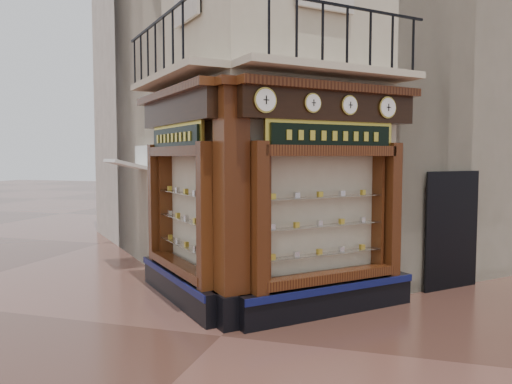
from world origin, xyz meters
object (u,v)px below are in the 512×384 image
at_px(clock_a, 265,100).
at_px(signboard_right, 332,136).
at_px(awning, 127,269).
at_px(signboard_left, 176,138).
at_px(corner_pilaster, 231,207).
at_px(clock_b, 313,103).
at_px(clock_d, 387,107).
at_px(clock_c, 349,105).

relative_size(clock_a, signboard_right, 0.21).
height_order(awning, signboard_left, signboard_left).
bearing_deg(corner_pilaster, signboard_right, -10.25).
bearing_deg(corner_pilaster, clock_b, -18.70).
bearing_deg(clock_d, clock_a, -180.00).
bearing_deg(clock_d, signboard_right, 174.34).
bearing_deg(corner_pilaster, clock_a, -48.42).
relative_size(clock_a, clock_d, 1.03).
bearing_deg(awning, signboard_left, -176.68).
relative_size(clock_a, clock_c, 1.18).
bearing_deg(clock_b, signboard_left, 125.93).
distance_m(awning, signboard_right, 6.48).
bearing_deg(signboard_right, awning, 113.28).
bearing_deg(signboard_right, corner_pilaster, 169.75).
xyz_separation_m(clock_b, signboard_right, (0.27, 0.42, -0.52)).
bearing_deg(clock_c, awning, 115.21).
distance_m(corner_pilaster, clock_a, 1.77).
relative_size(clock_a, clock_b, 1.24).
relative_size(clock_c, signboard_left, 0.18).
xyz_separation_m(awning, signboard_left, (2.37, -2.11, 3.10)).
bearing_deg(clock_a, clock_b, 0.00).
height_order(corner_pilaster, awning, corner_pilaster).
relative_size(clock_c, signboard_right, 0.18).
xyz_separation_m(corner_pilaster, clock_a, (0.57, -0.03, 1.67)).
distance_m(clock_a, awning, 6.51).
relative_size(clock_d, signboard_right, 0.20).
height_order(clock_a, clock_b, clock_a).
bearing_deg(awning, clock_d, -147.78).
bearing_deg(corner_pilaster, awning, 95.81).
distance_m(clock_b, signboard_left, 2.74).
relative_size(clock_d, awning, 0.29).
relative_size(awning, signboard_left, 0.70).
relative_size(corner_pilaster, signboard_right, 2.10).
bearing_deg(signboard_left, clock_b, -144.07).
relative_size(awning, signboard_right, 0.69).
bearing_deg(signboard_left, awning, 3.32).
distance_m(clock_a, clock_d, 2.49).
distance_m(clock_a, signboard_right, 1.47).
xyz_separation_m(corner_pilaster, clock_d, (2.33, 1.72, 1.67)).
height_order(clock_a, signboard_right, clock_a).
height_order(clock_a, clock_c, clock_a).
bearing_deg(clock_b, awning, 108.26).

